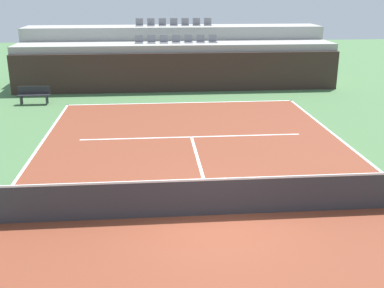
{
  "coord_description": "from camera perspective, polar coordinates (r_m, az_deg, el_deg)",
  "views": [
    {
      "loc": [
        -1.46,
        -10.36,
        5.32
      ],
      "look_at": [
        -0.37,
        2.0,
        1.2
      ],
      "focal_mm": 44.05,
      "sensor_mm": 36.0,
      "label": 1
    }
  ],
  "objects": [
    {
      "name": "seating_row_lower",
      "position": [
        26.63,
        -1.92,
        12.41
      ],
      "size": [
        4.52,
        0.44,
        0.44
      ],
      "color": "slate",
      "rests_on": "stands_tier_lower"
    },
    {
      "name": "centre_service_line",
      "position": [
        14.64,
        1.01,
        -2.9
      ],
      "size": [
        0.1,
        6.4,
        0.0
      ],
      "primitive_type": "cube",
      "color": "white",
      "rests_on": "court_surface"
    },
    {
      "name": "seating_row_upper",
      "position": [
        28.95,
        -2.21,
        14.36
      ],
      "size": [
        4.52,
        0.44,
        0.44
      ],
      "color": "slate",
      "rests_on": "stands_tier_upper"
    },
    {
      "name": "tennis_net",
      "position": [
        11.52,
        2.7,
        -6.35
      ],
      "size": [
        11.08,
        0.08,
        1.07
      ],
      "color": "black",
      "rests_on": "court_surface"
    },
    {
      "name": "ground_plane",
      "position": [
        11.74,
        2.67,
        -8.61
      ],
      "size": [
        80.0,
        80.0,
        0.0
      ],
      "primitive_type": "plane",
      "color": "#477042"
    },
    {
      "name": "court_surface",
      "position": [
        11.74,
        2.67,
        -8.59
      ],
      "size": [
        11.0,
        24.0,
        0.01
      ],
      "primitive_type": "cube",
      "color": "brown",
      "rests_on": "ground_plane"
    },
    {
      "name": "player_bench",
      "position": [
        23.91,
        -18.59,
        5.8
      ],
      "size": [
        1.5,
        0.4,
        0.85
      ],
      "color": "#232328",
      "rests_on": "ground_plane"
    },
    {
      "name": "back_wall",
      "position": [
        25.41,
        -1.7,
        8.64
      ],
      "size": [
        17.48,
        0.3,
        2.06
      ],
      "primitive_type": "cube",
      "color": "#33231E",
      "rests_on": "ground_plane"
    },
    {
      "name": "stands_tier_upper",
      "position": [
        29.03,
        -2.16,
        10.97
      ],
      "size": [
        17.48,
        2.4,
        3.17
      ],
      "primitive_type": "cube",
      "color": "#9E9E99",
      "rests_on": "ground_plane"
    },
    {
      "name": "stands_tier_lower",
      "position": [
        26.71,
        -1.88,
        9.53
      ],
      "size": [
        17.48,
        2.4,
        2.43
      ],
      "primitive_type": "cube",
      "color": "#9E9E99",
      "rests_on": "ground_plane"
    },
    {
      "name": "baseline_far",
      "position": [
        22.98,
        -1.28,
        5.01
      ],
      "size": [
        11.0,
        0.1,
        0.0
      ],
      "primitive_type": "cube",
      "color": "white",
      "rests_on": "court_surface"
    },
    {
      "name": "service_line_far",
      "position": [
        17.64,
        -0.07,
        0.86
      ],
      "size": [
        8.26,
        0.1,
        0.0
      ],
      "primitive_type": "cube",
      "color": "white",
      "rests_on": "court_surface"
    }
  ]
}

